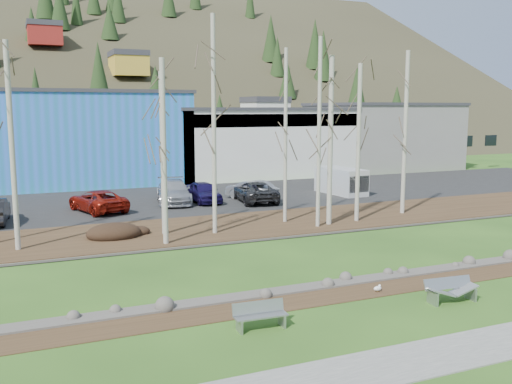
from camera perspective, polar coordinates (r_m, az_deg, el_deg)
name	(u,v)px	position (r m, az deg, el deg)	size (l,w,h in m)	color
ground	(376,312)	(19.80, 11.91, -11.69)	(200.00, 200.00, 0.00)	#294918
footpath	(450,353)	(17.27, 18.84, -14.97)	(80.00, 2.00, 0.04)	#64635F
dirt_strip	(342,293)	(21.44, 8.64, -9.98)	(80.00, 1.80, 0.03)	#382616
near_bank_rocks	(328,286)	(22.26, 7.26, -9.30)	(80.00, 0.80, 0.50)	#47423D
river	(282,260)	(25.72, 2.59, -6.80)	(80.00, 8.00, 0.90)	black
far_bank_rocks	(247,241)	(29.35, -0.92, -4.88)	(80.00, 0.80, 0.46)	#47423D
far_bank	(225,227)	(32.24, -3.09, -3.54)	(80.00, 7.00, 0.15)	#382616
parking_lot	(176,200)	(42.09, -8.05, -0.80)	(80.00, 14.00, 0.14)	black
building_blue	(69,137)	(54.40, -18.23, 5.26)	(20.40, 12.24, 8.30)	#2377B9
building_white	(252,141)	(58.83, -0.40, 5.16)	(18.36, 12.24, 6.80)	silver
building_grey	(381,135)	(66.70, 12.42, 5.55)	(14.28, 12.24, 7.30)	gray
hillside	(77,41)	(100.29, -17.51, 14.18)	(160.00, 72.00, 35.00)	#2E2A1B
bench_intact	(260,315)	(17.93, 0.41, -12.24)	(1.70, 0.61, 0.84)	#9D9FA1
bench_damaged	(451,290)	(21.38, 18.89, -9.25)	(1.92, 0.78, 0.83)	#9D9FA1
seagull	(378,288)	(21.79, 12.08, -9.39)	(0.37, 0.19, 0.27)	gold
dirt_mound	(114,232)	(30.28, -14.04, -3.89)	(2.80, 1.97, 0.55)	black
birch_0	(12,147)	(28.50, -23.22, 4.14)	(0.25, 0.25, 9.62)	beige
birch_2	(163,154)	(30.09, -9.27, 3.77)	(0.29, 0.29, 8.44)	beige
birch_3	(214,126)	(29.85, -4.24, 6.60)	(0.23, 0.23, 11.33)	beige
birch_4	(164,153)	(27.79, -9.20, 3.92)	(0.25, 0.25, 8.94)	beige
birch_5	(286,136)	(32.86, 2.97, 5.57)	(0.20, 0.20, 9.94)	beige
birch_6	(319,134)	(31.67, 6.33, 5.83)	(0.22, 0.22, 10.40)	beige
birch_7	(330,141)	(32.38, 7.45, 5.05)	(0.28, 0.28, 9.47)	beige
birch_8	(358,143)	(33.66, 10.21, 4.81)	(0.25, 0.25, 9.11)	beige
birch_9	(405,133)	(36.79, 14.69, 5.71)	(0.26, 0.26, 10.07)	beige
car_1	(98,201)	(37.99, -15.56, -0.85)	(2.31, 5.00, 1.39)	#9F1C0F
car_2	(173,192)	(40.35, -8.27, 0.05)	(2.24, 5.51, 1.60)	#A0A1A7
car_3	(204,192)	(40.39, -5.26, 0.01)	(1.72, 4.28, 1.46)	#1B124A
car_4	(252,190)	(41.17, -0.45, 0.18)	(1.51, 4.34, 1.43)	#A2A3A4
car_5	(255,192)	(40.41, -0.12, 0.04)	(2.41, 5.23, 1.45)	#2C2C2E
van_white	(342,181)	(44.58, 8.64, 1.08)	(2.28, 4.70, 1.99)	silver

